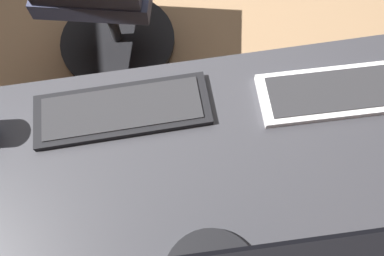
% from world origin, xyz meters
% --- Properties ---
extents(desk, '(2.29, 0.67, 0.73)m').
position_xyz_m(desk, '(-0.02, 1.55, 0.67)').
color(desk, '#38383D').
rests_on(desk, ground).
extents(drawer_pedestal, '(0.40, 0.51, 0.69)m').
position_xyz_m(drawer_pedestal, '(-0.17, 1.58, 0.35)').
color(drawer_pedestal, '#38383D').
rests_on(drawer_pedestal, ground).
extents(keyboard_main, '(0.42, 0.14, 0.02)m').
position_xyz_m(keyboard_main, '(0.12, 1.34, 0.74)').
color(keyboard_main, black).
rests_on(keyboard_main, desk).
extents(keyboard_spare, '(0.42, 0.15, 0.02)m').
position_xyz_m(keyboard_spare, '(-0.42, 1.37, 0.74)').
color(keyboard_spare, silver).
rests_on(keyboard_spare, desk).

